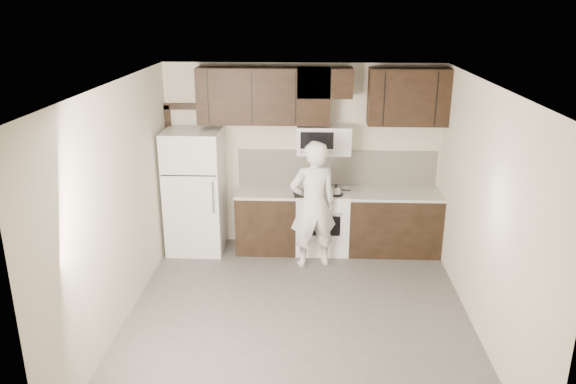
# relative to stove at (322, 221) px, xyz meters

# --- Properties ---
(floor) EXTENTS (4.50, 4.50, 0.00)m
(floor) POSITION_rel_stove_xyz_m (-0.30, -1.94, -0.46)
(floor) COLOR #53504D
(floor) RESTS_ON ground
(back_wall) EXTENTS (4.00, 0.00, 4.00)m
(back_wall) POSITION_rel_stove_xyz_m (-0.30, 0.31, 0.89)
(back_wall) COLOR beige
(back_wall) RESTS_ON ground
(ceiling) EXTENTS (4.50, 4.50, 0.00)m
(ceiling) POSITION_rel_stove_xyz_m (-0.30, -1.94, 2.24)
(ceiling) COLOR white
(ceiling) RESTS_ON back_wall
(counter_run) EXTENTS (2.95, 0.64, 0.91)m
(counter_run) POSITION_rel_stove_xyz_m (0.30, 0.00, -0.00)
(counter_run) COLOR black
(counter_run) RESTS_ON floor
(stove) EXTENTS (0.76, 0.66, 0.94)m
(stove) POSITION_rel_stove_xyz_m (0.00, 0.00, 0.00)
(stove) COLOR silver
(stove) RESTS_ON floor
(backsplash) EXTENTS (2.90, 0.02, 0.54)m
(backsplash) POSITION_rel_stove_xyz_m (0.20, 0.30, 0.72)
(backsplash) COLOR beige
(backsplash) RESTS_ON counter_run
(upper_cabinets) EXTENTS (3.48, 0.35, 0.78)m
(upper_cabinets) POSITION_rel_stove_xyz_m (-0.09, 0.14, 1.82)
(upper_cabinets) COLOR black
(upper_cabinets) RESTS_ON back_wall
(microwave) EXTENTS (0.76, 0.42, 0.40)m
(microwave) POSITION_rel_stove_xyz_m (-0.00, 0.12, 1.19)
(microwave) COLOR silver
(microwave) RESTS_ON upper_cabinets
(refrigerator) EXTENTS (0.80, 0.76, 1.80)m
(refrigerator) POSITION_rel_stove_xyz_m (-1.85, -0.05, 0.44)
(refrigerator) COLOR silver
(refrigerator) RESTS_ON floor
(door_trim) EXTENTS (0.50, 0.08, 2.12)m
(door_trim) POSITION_rel_stove_xyz_m (-2.22, 0.27, 0.79)
(door_trim) COLOR black
(door_trim) RESTS_ON floor
(saucepan) EXTENTS (0.29, 0.17, 0.16)m
(saucepan) POSITION_rel_stove_xyz_m (0.18, -0.15, 0.51)
(saucepan) COLOR silver
(saucepan) RESTS_ON stove
(baking_tray) EXTENTS (0.45, 0.36, 0.02)m
(baking_tray) POSITION_rel_stove_xyz_m (-0.21, -0.12, 0.46)
(baking_tray) COLOR black
(baking_tray) RESTS_ON counter_run
(pizza) EXTENTS (0.31, 0.31, 0.02)m
(pizza) POSITION_rel_stove_xyz_m (-0.21, -0.12, 0.48)
(pizza) COLOR beige
(pizza) RESTS_ON baking_tray
(person) EXTENTS (0.74, 0.59, 1.78)m
(person) POSITION_rel_stove_xyz_m (-0.14, -0.52, 0.43)
(person) COLOR white
(person) RESTS_ON floor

